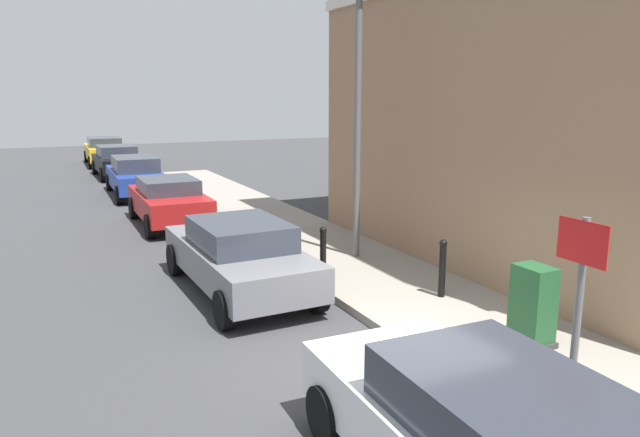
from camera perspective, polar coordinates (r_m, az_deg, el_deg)
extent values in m
plane|color=#38383A|center=(8.41, 6.24, -13.76)|extent=(80.00, 80.00, 0.00)
cube|color=gray|center=(14.18, -0.39, -2.63)|extent=(2.74, 30.00, 0.15)
cube|color=#937256|center=(14.45, 24.09, 15.97)|extent=(7.19, 10.06, 9.81)
cube|color=#2D333D|center=(5.20, 18.07, -17.16)|extent=(1.54, 2.27, 0.49)
cylinder|color=black|center=(6.54, 0.68, -18.54)|extent=(0.24, 0.65, 0.64)
cylinder|color=black|center=(7.27, 12.46, -15.52)|extent=(0.24, 0.65, 0.64)
cube|color=slate|center=(11.08, -7.90, -4.01)|extent=(1.82, 4.37, 0.60)
cube|color=#2D333D|center=(10.83, -7.75, -1.52)|extent=(1.56, 2.04, 0.49)
cylinder|color=black|center=(12.44, -13.91, -3.90)|extent=(0.23, 0.64, 0.64)
cylinder|color=black|center=(12.89, -6.86, -3.08)|extent=(0.23, 0.64, 0.64)
cylinder|color=black|center=(9.47, -9.23, -8.74)|extent=(0.23, 0.64, 0.64)
cylinder|color=black|center=(10.05, -0.32, -7.35)|extent=(0.23, 0.64, 0.64)
cube|color=maroon|center=(17.14, -14.45, 1.44)|extent=(1.71, 3.94, 0.63)
cube|color=#2D333D|center=(17.09, -14.55, 3.11)|extent=(1.49, 1.91, 0.42)
cylinder|color=black|center=(18.44, -17.67, 0.99)|extent=(0.22, 0.64, 0.64)
cylinder|color=black|center=(18.72, -12.89, 1.40)|extent=(0.22, 0.64, 0.64)
cylinder|color=black|center=(15.70, -16.19, -0.76)|extent=(0.22, 0.64, 0.64)
cylinder|color=black|center=(16.02, -10.63, -0.24)|extent=(0.22, 0.64, 0.64)
cube|color=navy|center=(22.61, -17.49, 3.71)|extent=(1.74, 4.47, 0.62)
cube|color=#2D333D|center=(22.40, -17.53, 5.07)|extent=(1.50, 2.24, 0.53)
cylinder|color=black|center=(24.22, -19.79, 3.33)|extent=(0.23, 0.64, 0.64)
cylinder|color=black|center=(24.40, -16.17, 3.63)|extent=(0.23, 0.64, 0.64)
cylinder|color=black|center=(20.93, -18.93, 2.15)|extent=(0.23, 0.64, 0.64)
cylinder|color=black|center=(21.14, -14.75, 2.49)|extent=(0.23, 0.64, 0.64)
cube|color=black|center=(28.10, -19.08, 5.10)|extent=(1.82, 4.01, 0.61)
cube|color=#2D333D|center=(28.09, -19.17, 6.20)|extent=(1.58, 2.01, 0.51)
cylinder|color=black|center=(29.46, -21.04, 4.65)|extent=(0.23, 0.64, 0.64)
cylinder|color=black|center=(29.67, -17.87, 4.92)|extent=(0.23, 0.64, 0.64)
cylinder|color=black|center=(26.62, -20.35, 4.01)|extent=(0.23, 0.64, 0.64)
cylinder|color=black|center=(26.86, -16.85, 4.30)|extent=(0.23, 0.64, 0.64)
cube|color=gold|center=(33.33, -20.19, 6.06)|extent=(1.87, 4.54, 0.68)
cube|color=#2D333D|center=(33.10, -20.24, 7.00)|extent=(1.60, 2.32, 0.48)
cylinder|color=black|center=(34.99, -21.75, 5.63)|extent=(0.24, 0.65, 0.64)
cylinder|color=black|center=(35.12, -19.03, 5.84)|extent=(0.24, 0.65, 0.64)
cylinder|color=black|center=(31.62, -21.39, 5.07)|extent=(0.24, 0.65, 0.64)
cylinder|color=black|center=(31.75, -18.39, 5.31)|extent=(0.24, 0.65, 0.64)
cube|color=#1E4C28|center=(8.89, 19.98, -7.94)|extent=(0.40, 0.55, 1.15)
cube|color=#333333|center=(9.08, 19.74, -11.13)|extent=(0.46, 0.61, 0.08)
cylinder|color=black|center=(10.52, 11.79, -4.98)|extent=(0.12, 0.12, 0.95)
sphere|color=black|center=(10.39, 11.91, -2.36)|extent=(0.14, 0.14, 0.14)
cylinder|color=black|center=(11.26, 0.30, -3.59)|extent=(0.12, 0.12, 0.95)
sphere|color=black|center=(11.14, 0.30, -1.14)|extent=(0.14, 0.14, 0.14)
cylinder|color=#59595B|center=(6.67, 23.66, -9.61)|extent=(0.08, 0.08, 2.30)
cube|color=white|center=(6.40, 24.22, -2.11)|extent=(0.03, 0.56, 0.40)
cube|color=red|center=(6.39, 24.13, -2.12)|extent=(0.01, 0.60, 0.44)
cylinder|color=#59595B|center=(12.56, 3.67, 8.53)|extent=(0.14, 0.14, 5.50)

